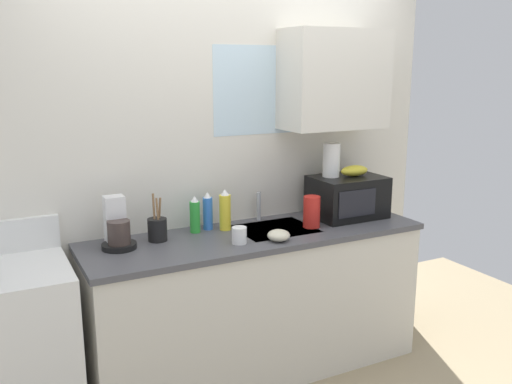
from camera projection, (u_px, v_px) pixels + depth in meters
kitchen_wall_assembly at (247, 152)px, 3.55m from camera, size 2.84×0.42×2.50m
counter_unit at (256, 301)px, 3.42m from camera, size 2.07×0.63×0.90m
sink_faucet at (259, 206)px, 3.57m from camera, size 0.03×0.03×0.18m
stove_range at (14, 353)px, 2.81m from camera, size 0.60×0.60×1.08m
microwave at (347, 197)px, 3.65m from camera, size 0.46×0.35×0.27m
banana_bunch at (354, 171)px, 3.63m from camera, size 0.20×0.11×0.07m
paper_towel_roll at (331, 160)px, 3.59m from camera, size 0.11×0.11×0.22m
coffee_maker at (117, 229)px, 3.04m from camera, size 0.19×0.21×0.28m
dish_soap_bottle_yellow at (225, 211)px, 3.36m from camera, size 0.07×0.07×0.25m
dish_soap_bottle_blue at (208, 212)px, 3.37m from camera, size 0.06×0.06×0.23m
dish_soap_bottle_green at (195, 215)px, 3.31m from camera, size 0.06×0.06×0.22m
cereal_canister at (312, 212)px, 3.42m from camera, size 0.10×0.10×0.19m
mug_white at (239, 235)px, 3.11m from camera, size 0.08×0.08×0.09m
utensil_crock at (157, 229)px, 3.16m from camera, size 0.11×0.11×0.28m
small_bowl at (279, 235)px, 3.16m from camera, size 0.13×0.13×0.06m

